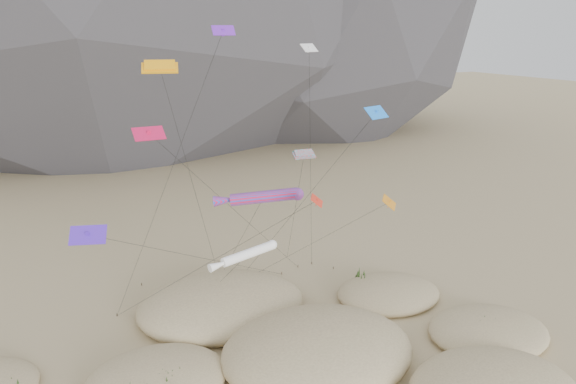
{
  "coord_description": "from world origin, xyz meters",
  "views": [
    {
      "loc": [
        -17.79,
        -30.3,
        26.44
      ],
      "look_at": [
        2.63,
        12.0,
        12.77
      ],
      "focal_mm": 35.0,
      "sensor_mm": 36.0,
      "label": 1
    }
  ],
  "objects": [
    {
      "name": "orange_parafoil",
      "position": [
        -7.12,
        15.19,
        23.34
      ],
      "size": [
        8.92,
        10.57,
        24.1
      ],
      "color": "orange",
      "rests_on": "ground"
    },
    {
      "name": "dunes",
      "position": [
        -0.46,
        5.01,
        0.77
      ],
      "size": [
        52.63,
        38.53,
        4.28
      ],
      "color": "#CCB789",
      "rests_on": "ground"
    },
    {
      "name": "multi_parafoil",
      "position": [
        4.25,
        12.21,
        15.74
      ],
      "size": [
        6.5,
        15.21,
        16.39
      ],
      "color": "red",
      "rests_on": "ground"
    },
    {
      "name": "delta_kites",
      "position": [
        -0.1,
        10.78,
        16.4
      ],
      "size": [
        29.09,
        18.51,
        26.68
      ],
      "color": "#C41243",
      "rests_on": "ground"
    },
    {
      "name": "dune_grass",
      "position": [
        -0.59,
        3.45,
        0.83
      ],
      "size": [
        43.04,
        27.8,
        1.46
      ],
      "color": "black",
      "rests_on": "ground"
    },
    {
      "name": "kite_stakes",
      "position": [
        2.39,
        22.66,
        0.15
      ],
      "size": [
        24.28,
        5.83,
        0.3
      ],
      "color": "#3F2D1E",
      "rests_on": "ground"
    },
    {
      "name": "white_tube_kite",
      "position": [
        -3.09,
        7.8,
        9.47
      ],
      "size": [
        6.18,
        14.93,
        10.1
      ],
      "color": "white",
      "rests_on": "ground"
    },
    {
      "name": "rainbow_tube_kite",
      "position": [
        -0.71,
        10.2,
        13.22
      ],
      "size": [
        6.97,
        16.81,
        14.06
      ],
      "color": "red",
      "rests_on": "ground"
    }
  ]
}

